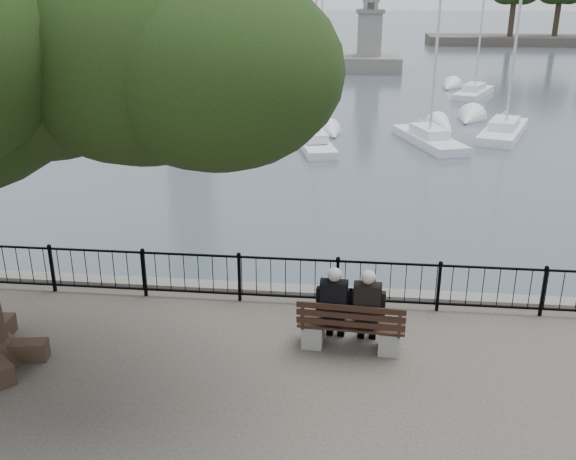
# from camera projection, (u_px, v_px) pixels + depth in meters

# --- Properties ---
(harbor) EXTENTS (260.00, 260.00, 1.20)m
(harbor) POSITION_uv_depth(u_px,v_px,m) (291.00, 313.00, 13.81)
(harbor) COLOR #625E57
(harbor) RESTS_ON ground
(railing) EXTENTS (22.06, 0.06, 1.00)m
(railing) POSITION_uv_depth(u_px,v_px,m) (288.00, 278.00, 12.96)
(railing) COLOR black
(railing) RESTS_ON ground
(bench) EXTENTS (1.92, 0.70, 0.99)m
(bench) POSITION_uv_depth(u_px,v_px,m) (351.00, 331.00, 11.38)
(bench) COLOR slate
(bench) RESTS_ON ground
(person_left) EXTENTS (0.48, 0.80, 1.58)m
(person_left) POSITION_uv_depth(u_px,v_px,m) (334.00, 308.00, 11.40)
(person_left) COLOR black
(person_left) RESTS_ON ground
(person_right) EXTENTS (0.48, 0.80, 1.58)m
(person_right) POSITION_uv_depth(u_px,v_px,m) (367.00, 311.00, 11.30)
(person_right) COLOR black
(person_right) RESTS_ON ground
(lion_monument) EXTENTS (5.72, 5.72, 8.50)m
(lion_monument) POSITION_uv_depth(u_px,v_px,m) (369.00, 46.00, 56.63)
(lion_monument) COLOR #625E57
(lion_monument) RESTS_ON ground
(sailboat_a) EXTENTS (2.08, 6.14, 12.13)m
(sailboat_a) POSITION_uv_depth(u_px,v_px,m) (166.00, 130.00, 32.12)
(sailboat_a) COLOR white
(sailboat_a) RESTS_ON ground
(sailboat_b) EXTENTS (2.43, 4.92, 9.70)m
(sailboat_b) POSITION_uv_depth(u_px,v_px,m) (314.00, 142.00, 29.83)
(sailboat_b) COLOR white
(sailboat_b) RESTS_ON ground
(sailboat_c) EXTENTS (3.29, 5.76, 10.49)m
(sailboat_c) POSITION_uv_depth(u_px,v_px,m) (429.00, 138.00, 30.64)
(sailboat_c) COLOR white
(sailboat_c) RESTS_ON ground
(sailboat_d) EXTENTS (3.62, 6.25, 10.17)m
(sailboat_d) POSITION_uv_depth(u_px,v_px,m) (504.00, 130.00, 32.32)
(sailboat_d) COLOR white
(sailboat_d) RESTS_ON ground
(sailboat_e) EXTENTS (2.63, 5.06, 10.58)m
(sailboat_e) POSITION_uv_depth(u_px,v_px,m) (116.00, 100.00, 40.82)
(sailboat_e) COLOR white
(sailboat_e) RESTS_ON ground
(sailboat_f) EXTENTS (2.34, 4.90, 9.98)m
(sailboat_f) POSITION_uv_depth(u_px,v_px,m) (321.00, 94.00, 42.91)
(sailboat_f) COLOR white
(sailboat_f) RESTS_ON ground
(sailboat_g) EXTENTS (3.58, 5.70, 10.35)m
(sailboat_g) POSITION_uv_depth(u_px,v_px,m) (474.00, 91.00, 44.10)
(sailboat_g) COLOR white
(sailboat_g) RESTS_ON ground
(sailboat_h) EXTENTS (2.77, 4.89, 10.02)m
(sailboat_h) POSITION_uv_depth(u_px,v_px,m) (280.00, 83.00, 47.72)
(sailboat_h) COLOR white
(sailboat_h) RESTS_ON ground
(far_shore) EXTENTS (30.00, 8.60, 9.18)m
(far_shore) POSITION_uv_depth(u_px,v_px,m) (555.00, 12.00, 80.97)
(far_shore) COLOR #3D3831
(far_shore) RESTS_ON ground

